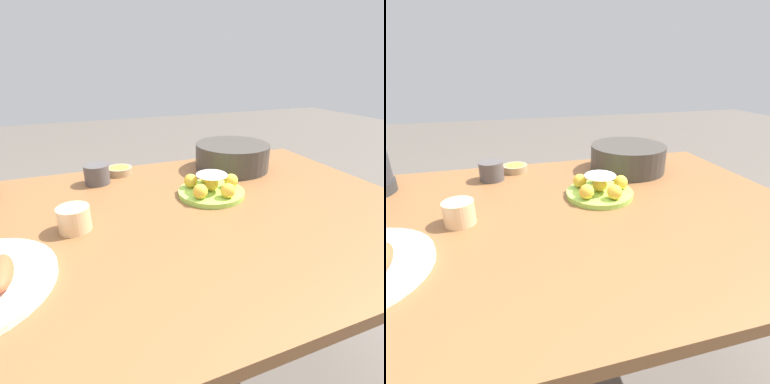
# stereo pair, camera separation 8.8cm
# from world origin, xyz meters

# --- Properties ---
(ground_plane) EXTENTS (12.00, 12.00, 0.00)m
(ground_plane) POSITION_xyz_m (0.00, 0.00, 0.00)
(ground_plane) COLOR #5B544C
(dining_table) EXTENTS (1.48, 0.95, 0.72)m
(dining_table) POSITION_xyz_m (0.00, 0.00, 0.64)
(dining_table) COLOR brown
(dining_table) RESTS_ON ground_plane
(cake_plate) EXTENTS (0.21, 0.21, 0.08)m
(cake_plate) POSITION_xyz_m (0.17, 0.08, 0.75)
(cake_plate) COLOR #99CC4C
(cake_plate) RESTS_ON dining_table
(serving_bowl) EXTENTS (0.29, 0.29, 0.10)m
(serving_bowl) POSITION_xyz_m (0.35, 0.30, 0.77)
(serving_bowl) COLOR #3D3833
(serving_bowl) RESTS_ON dining_table
(sauce_bowl) EXTENTS (0.09, 0.09, 0.03)m
(sauce_bowl) POSITION_xyz_m (-0.08, 0.39, 0.73)
(sauce_bowl) COLOR tan
(sauce_bowl) RESTS_ON dining_table
(cup_near) EXTENTS (0.08, 0.08, 0.06)m
(cup_near) POSITION_xyz_m (-0.25, 0.01, 0.75)
(cup_near) COLOR #DBB27F
(cup_near) RESTS_ON dining_table
(cup_far) EXTENTS (0.09, 0.09, 0.07)m
(cup_far) POSITION_xyz_m (-0.16, 0.32, 0.75)
(cup_far) COLOR #4C4747
(cup_far) RESTS_ON dining_table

